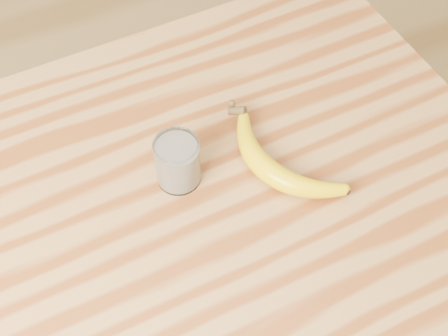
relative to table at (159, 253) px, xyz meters
name	(u,v)px	position (x,y,z in m)	size (l,w,h in m)	color
table	(159,253)	(0.00, 0.00, 0.00)	(1.20, 0.80, 0.90)	#9B6836
smoothie_glass	(178,162)	(0.07, 0.05, 0.17)	(0.07, 0.07, 0.09)	white
banana	(270,172)	(0.20, -0.02, 0.15)	(0.12, 0.32, 0.04)	#D6AB02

